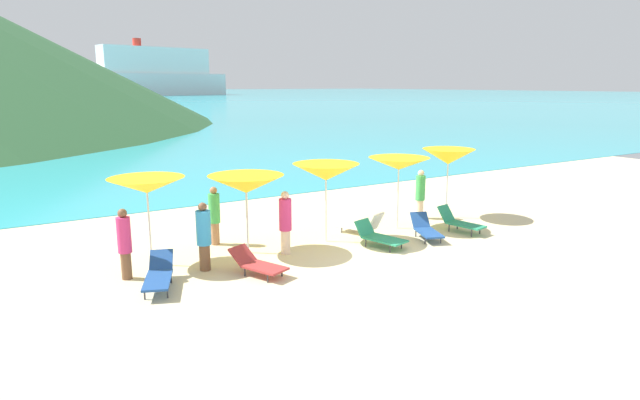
{
  "coord_description": "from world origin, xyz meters",
  "views": [
    {
      "loc": [
        -8.06,
        -9.36,
        4.37
      ],
      "look_at": [
        -0.26,
        3.24,
        1.2
      ],
      "focal_mm": 30.39,
      "sensor_mm": 36.0,
      "label": 1
    }
  ],
  "objects_px": {
    "lounge_chair_5": "(426,229)",
    "beachgoer_3": "(214,214)",
    "umbrella_1": "(246,184)",
    "umbrella_4": "(448,157)",
    "lounge_chair_4": "(257,263)",
    "beachgoer_0": "(204,235)",
    "beachgoer_2": "(420,193)",
    "umbrella_2": "(326,172)",
    "lounge_chair_3": "(379,236)",
    "umbrella_3": "(399,164)",
    "lounge_chair_0": "(159,274)",
    "beachgoer_4": "(125,242)",
    "lounge_chair_2": "(459,221)",
    "umbrella_0": "(147,185)",
    "lounge_chair_1": "(362,225)",
    "cruise_ship": "(157,74)",
    "beachgoer_1": "(285,221)"
  },
  "relations": [
    {
      "from": "lounge_chair_5",
      "to": "beachgoer_3",
      "type": "height_order",
      "value": "beachgoer_3"
    },
    {
      "from": "umbrella_1",
      "to": "umbrella_4",
      "type": "distance_m",
      "value": 7.25
    },
    {
      "from": "lounge_chair_4",
      "to": "beachgoer_0",
      "type": "height_order",
      "value": "beachgoer_0"
    },
    {
      "from": "beachgoer_2",
      "to": "lounge_chair_4",
      "type": "bearing_deg",
      "value": 58.48
    },
    {
      "from": "umbrella_2",
      "to": "beachgoer_3",
      "type": "xyz_separation_m",
      "value": [
        -2.78,
        1.37,
        -1.13
      ]
    },
    {
      "from": "lounge_chair_3",
      "to": "umbrella_3",
      "type": "bearing_deg",
      "value": 21.33
    },
    {
      "from": "lounge_chair_3",
      "to": "umbrella_4",
      "type": "bearing_deg",
      "value": 5.02
    },
    {
      "from": "umbrella_3",
      "to": "lounge_chair_4",
      "type": "relative_size",
      "value": 1.43
    },
    {
      "from": "umbrella_1",
      "to": "lounge_chair_0",
      "type": "height_order",
      "value": "umbrella_1"
    },
    {
      "from": "umbrella_2",
      "to": "lounge_chair_4",
      "type": "bearing_deg",
      "value": -152.26
    },
    {
      "from": "umbrella_3",
      "to": "umbrella_4",
      "type": "xyz_separation_m",
      "value": [
        2.28,
        0.22,
        0.03
      ]
    },
    {
      "from": "umbrella_4",
      "to": "beachgoer_4",
      "type": "bearing_deg",
      "value": -177.61
    },
    {
      "from": "lounge_chair_2",
      "to": "lounge_chair_4",
      "type": "distance_m",
      "value": 6.84
    },
    {
      "from": "umbrella_4",
      "to": "umbrella_0",
      "type": "bearing_deg",
      "value": 178.4
    },
    {
      "from": "lounge_chair_2",
      "to": "beachgoer_2",
      "type": "relative_size",
      "value": 0.93
    },
    {
      "from": "beachgoer_4",
      "to": "beachgoer_2",
      "type": "bearing_deg",
      "value": -110.37
    },
    {
      "from": "umbrella_3",
      "to": "beachgoer_2",
      "type": "height_order",
      "value": "umbrella_3"
    },
    {
      "from": "umbrella_3",
      "to": "beachgoer_3",
      "type": "relative_size",
      "value": 1.35
    },
    {
      "from": "umbrella_3",
      "to": "beachgoer_2",
      "type": "bearing_deg",
      "value": 22.13
    },
    {
      "from": "umbrella_4",
      "to": "lounge_chair_0",
      "type": "xyz_separation_m",
      "value": [
        -9.95,
        -1.37,
        -1.75
      ]
    },
    {
      "from": "lounge_chair_2",
      "to": "lounge_chair_4",
      "type": "relative_size",
      "value": 0.98
    },
    {
      "from": "umbrella_1",
      "to": "beachgoer_3",
      "type": "bearing_deg",
      "value": 111.06
    },
    {
      "from": "umbrella_4",
      "to": "lounge_chair_1",
      "type": "height_order",
      "value": "umbrella_4"
    },
    {
      "from": "lounge_chair_2",
      "to": "cruise_ship",
      "type": "bearing_deg",
      "value": 65.7
    },
    {
      "from": "umbrella_0",
      "to": "umbrella_4",
      "type": "bearing_deg",
      "value": -1.6
    },
    {
      "from": "umbrella_4",
      "to": "lounge_chair_5",
      "type": "xyz_separation_m",
      "value": [
        -2.29,
        -1.53,
        -1.77
      ]
    },
    {
      "from": "lounge_chair_0",
      "to": "beachgoer_4",
      "type": "height_order",
      "value": "beachgoer_4"
    },
    {
      "from": "lounge_chair_1",
      "to": "lounge_chair_3",
      "type": "xyz_separation_m",
      "value": [
        -0.33,
        -1.24,
        0.02
      ]
    },
    {
      "from": "beachgoer_0",
      "to": "beachgoer_3",
      "type": "distance_m",
      "value": 2.14
    },
    {
      "from": "lounge_chair_2",
      "to": "cruise_ship",
      "type": "xyz_separation_m",
      "value": [
        48.47,
        209.41,
        7.9
      ]
    },
    {
      "from": "beachgoer_2",
      "to": "lounge_chair_3",
      "type": "bearing_deg",
      "value": 71.74
    },
    {
      "from": "lounge_chair_3",
      "to": "beachgoer_2",
      "type": "relative_size",
      "value": 0.95
    },
    {
      "from": "cruise_ship",
      "to": "umbrella_1",
      "type": "bearing_deg",
      "value": -116.44
    },
    {
      "from": "lounge_chair_1",
      "to": "beachgoer_1",
      "type": "distance_m",
      "value": 2.93
    },
    {
      "from": "beachgoer_1",
      "to": "lounge_chair_5",
      "type": "bearing_deg",
      "value": -104.55
    },
    {
      "from": "umbrella_1",
      "to": "lounge_chair_0",
      "type": "relative_size",
      "value": 1.17
    },
    {
      "from": "umbrella_1",
      "to": "lounge_chair_0",
      "type": "xyz_separation_m",
      "value": [
        -2.7,
        -1.29,
        -1.54
      ]
    },
    {
      "from": "lounge_chair_3",
      "to": "beachgoer_2",
      "type": "height_order",
      "value": "beachgoer_2"
    },
    {
      "from": "lounge_chair_0",
      "to": "lounge_chair_1",
      "type": "relative_size",
      "value": 1.19
    },
    {
      "from": "umbrella_0",
      "to": "umbrella_1",
      "type": "height_order",
      "value": "umbrella_0"
    },
    {
      "from": "beachgoer_0",
      "to": "cruise_ship",
      "type": "relative_size",
      "value": 0.03
    },
    {
      "from": "lounge_chair_0",
      "to": "beachgoer_1",
      "type": "distance_m",
      "value": 3.62
    },
    {
      "from": "umbrella_3",
      "to": "beachgoer_0",
      "type": "relative_size",
      "value": 1.33
    },
    {
      "from": "umbrella_0",
      "to": "cruise_ship",
      "type": "bearing_deg",
      "value": 74.59
    },
    {
      "from": "umbrella_3",
      "to": "lounge_chair_3",
      "type": "bearing_deg",
      "value": -143.44
    },
    {
      "from": "umbrella_2",
      "to": "lounge_chair_5",
      "type": "distance_m",
      "value": 3.38
    },
    {
      "from": "umbrella_1",
      "to": "lounge_chair_0",
      "type": "bearing_deg",
      "value": -154.44
    },
    {
      "from": "cruise_ship",
      "to": "beachgoer_1",
      "type": "bearing_deg",
      "value": -116.19
    },
    {
      "from": "beachgoer_2",
      "to": "beachgoer_3",
      "type": "xyz_separation_m",
      "value": [
        -6.88,
        0.73,
        0.0
      ]
    },
    {
      "from": "lounge_chair_3",
      "to": "lounge_chair_0",
      "type": "bearing_deg",
      "value": 164.0
    }
  ]
}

